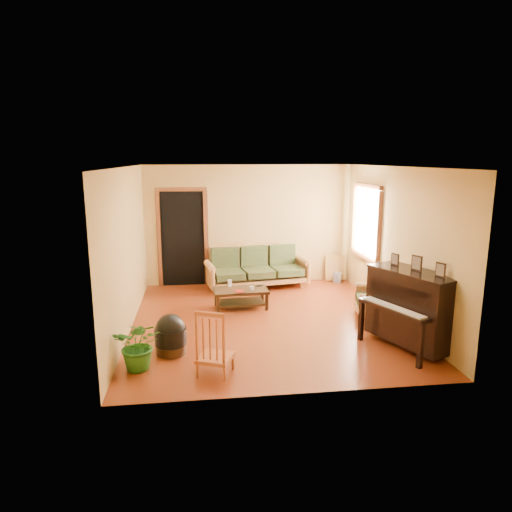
{
  "coord_description": "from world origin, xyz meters",
  "views": [
    {
      "loc": [
        -1.11,
        -7.34,
        2.74
      ],
      "look_at": [
        -0.15,
        0.2,
        1.1
      ],
      "focal_mm": 32.0,
      "sensor_mm": 36.0,
      "label": 1
    }
  ],
  "objects": [
    {
      "name": "piano",
      "position": [
        1.93,
        -1.36,
        0.58
      ],
      "size": [
        1.22,
        1.51,
        1.16
      ],
      "primitive_type": "cube",
      "rotation": [
        0.0,
        0.0,
        0.4
      ],
      "color": "black",
      "rests_on": "floor"
    },
    {
      "name": "sofa",
      "position": [
        0.13,
        2.06,
        0.46
      ],
      "size": [
        2.26,
        1.21,
        0.92
      ],
      "primitive_type": "cube",
      "rotation": [
        0.0,
        0.0,
        0.15
      ],
      "color": "#A9703E",
      "rests_on": "floor"
    },
    {
      "name": "candle",
      "position": [
        -0.55,
        0.94,
        0.43
      ],
      "size": [
        0.09,
        0.09,
        0.13
      ],
      "primitive_type": "cylinder",
      "rotation": [
        0.0,
        0.0,
        0.29
      ],
      "color": "white",
      "rests_on": "coffee_table"
    },
    {
      "name": "leaning_frame",
      "position": [
        1.95,
        2.38,
        0.3
      ],
      "size": [
        0.46,
        0.11,
        0.61
      ],
      "primitive_type": "cube",
      "rotation": [
        0.0,
        0.0,
        -0.01
      ],
      "color": "gold",
      "rests_on": "floor"
    },
    {
      "name": "footstool",
      "position": [
        -1.54,
        -1.14,
        0.22
      ],
      "size": [
        0.58,
        0.58,
        0.43
      ],
      "primitive_type": "cylinder",
      "rotation": [
        0.0,
        0.0,
        -0.34
      ],
      "color": "black",
      "rests_on": "floor"
    },
    {
      "name": "window",
      "position": [
        2.21,
        1.3,
        1.5
      ],
      "size": [
        0.12,
        1.36,
        1.46
      ],
      "primitive_type": "cube",
      "color": "white",
      "rests_on": "right_wall"
    },
    {
      "name": "armchair",
      "position": [
        1.92,
        -0.02,
        0.38
      ],
      "size": [
        0.89,
        0.91,
        0.77
      ],
      "primitive_type": "cube",
      "rotation": [
        0.0,
        0.0,
        -0.23
      ],
      "color": "#A9703E",
      "rests_on": "floor"
    },
    {
      "name": "remote",
      "position": [
        0.02,
        0.91,
        0.37
      ],
      "size": [
        0.14,
        0.08,
        0.01
      ],
      "primitive_type": "cube",
      "rotation": [
        0.0,
        0.0,
        0.37
      ],
      "color": "black",
      "rests_on": "coffee_table"
    },
    {
      "name": "book",
      "position": [
        -0.48,
        0.55,
        0.37
      ],
      "size": [
        0.2,
        0.24,
        0.02
      ],
      "primitive_type": "imported",
      "rotation": [
        0.0,
        0.0,
        0.34
      ],
      "color": "maroon",
      "rests_on": "coffee_table"
    },
    {
      "name": "glass_jar",
      "position": [
        -0.16,
        0.69,
        0.39
      ],
      "size": [
        0.11,
        0.11,
        0.06
      ],
      "primitive_type": "cylinder",
      "rotation": [
        0.0,
        0.0,
        0.25
      ],
      "color": "white",
      "rests_on": "coffee_table"
    },
    {
      "name": "floor",
      "position": [
        0.0,
        0.0,
        0.0
      ],
      "size": [
        5.0,
        5.0,
        0.0
      ],
      "primitive_type": "plane",
      "color": "#5D1F0C",
      "rests_on": "ground"
    },
    {
      "name": "ceramic_crock",
      "position": [
        1.95,
        2.23,
        0.11
      ],
      "size": [
        0.21,
        0.21,
        0.22
      ],
      "primitive_type": "cylinder",
      "rotation": [
        0.0,
        0.0,
        0.16
      ],
      "color": "#33569B",
      "rests_on": "floor"
    },
    {
      "name": "red_chair",
      "position": [
        -0.94,
        -1.85,
        0.44
      ],
      "size": [
        0.56,
        0.58,
        0.89
      ],
      "primitive_type": "cube",
      "rotation": [
        0.0,
        0.0,
        -0.39
      ],
      "color": "#94421B",
      "rests_on": "floor"
    },
    {
      "name": "potted_plant",
      "position": [
        -1.92,
        -1.6,
        0.34
      ],
      "size": [
        0.69,
        0.62,
        0.69
      ],
      "primitive_type": "imported",
      "rotation": [
        0.0,
        0.0,
        -0.15
      ],
      "color": "#21601B",
      "rests_on": "floor"
    },
    {
      "name": "coffee_table",
      "position": [
        -0.36,
        0.74,
        0.18
      ],
      "size": [
        1.02,
        0.59,
        0.36
      ],
      "primitive_type": "cube",
      "rotation": [
        0.0,
        0.0,
        0.05
      ],
      "color": "black",
      "rests_on": "floor"
    },
    {
      "name": "doorway",
      "position": [
        -1.45,
        2.48,
        1.02
      ],
      "size": [
        1.08,
        0.16,
        2.05
      ],
      "primitive_type": "cube",
      "color": "black",
      "rests_on": "floor"
    }
  ]
}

